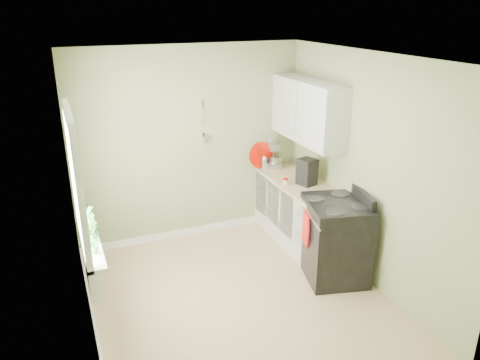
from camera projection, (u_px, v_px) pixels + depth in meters
name	position (u px, v px, depth m)	size (l,w,h in m)	color
floor	(240.00, 301.00, 5.34)	(3.20, 3.60, 0.02)	tan
ceiling	(240.00, 56.00, 4.38)	(3.20, 3.60, 0.02)	white
wall_back	(190.00, 145.00, 6.43)	(3.20, 0.02, 2.70)	#919B6A
wall_left	(78.00, 216.00, 4.29)	(0.02, 3.60, 2.70)	#919B6A
wall_right	(367.00, 171.00, 5.44)	(0.02, 3.60, 2.70)	#919B6A
base_cabinets	(298.00, 213.00, 6.52)	(0.60, 1.60, 0.87)	silver
countertop	(299.00, 183.00, 6.35)	(0.64, 1.60, 0.04)	tan
upper_cabinets	(308.00, 111.00, 6.15)	(0.35, 1.40, 0.80)	silver
window	(76.00, 184.00, 4.49)	(0.06, 1.14, 1.44)	white
window_sill	(91.00, 244.00, 4.75)	(0.18, 1.14, 0.04)	white
radiator	(92.00, 275.00, 4.81)	(0.12, 0.50, 0.35)	white
wall_utensils	(204.00, 129.00, 6.40)	(0.02, 0.14, 0.58)	tan
stove	(335.00, 239.00, 5.66)	(0.88, 0.95, 1.11)	black
stand_mixer	(273.00, 155.00, 6.89)	(0.28, 0.37, 0.41)	#B2B2B7
kettle	(264.00, 162.00, 6.87)	(0.17, 0.10, 0.17)	silver
coffee_maker	(307.00, 173.00, 6.19)	(0.25, 0.27, 0.35)	black
red_tray	(261.00, 155.00, 6.81)	(0.39, 0.39, 0.02)	#A60E02
jar	(285.00, 181.00, 6.24)	(0.07, 0.07, 0.08)	beige
plant_a	(93.00, 241.00, 4.50)	(0.14, 0.10, 0.26)	#266423
plant_b	(89.00, 226.00, 4.80)	(0.15, 0.12, 0.28)	#266423
plant_c	(89.00, 221.00, 4.84)	(0.18, 0.18, 0.33)	#266423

